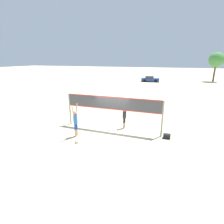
# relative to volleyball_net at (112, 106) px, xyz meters

# --- Properties ---
(ground_plane) EXTENTS (200.00, 200.00, 0.00)m
(ground_plane) POSITION_rel_volleyball_net_xyz_m (0.00, 0.00, -1.82)
(ground_plane) COLOR beige
(volleyball_net) EXTENTS (7.25, 0.11, 2.53)m
(volleyball_net) POSITION_rel_volleyball_net_xyz_m (0.00, 0.00, 0.00)
(volleyball_net) COLOR gray
(volleyball_net) RESTS_ON ground_plane
(player_spiker) EXTENTS (0.28, 0.72, 2.28)m
(player_spiker) POSITION_rel_volleyball_net_xyz_m (-1.92, -1.93, -0.61)
(player_spiker) COLOR tan
(player_spiker) RESTS_ON ground_plane
(player_blocker) EXTENTS (0.28, 0.69, 2.01)m
(player_blocker) POSITION_rel_volleyball_net_xyz_m (0.78, 0.62, -0.77)
(player_blocker) COLOR tan
(player_blocker) RESTS_ON ground_plane
(volleyball) EXTENTS (0.24, 0.24, 0.24)m
(volleyball) POSITION_rel_volleyball_net_xyz_m (-1.39, -2.78, -1.71)
(volleyball) COLOR silver
(volleyball) RESTS_ON ground_plane
(gear_bag) EXTENTS (0.47, 0.31, 0.30)m
(gear_bag) POSITION_rel_volleyball_net_xyz_m (3.97, -0.17, -1.67)
(gear_bag) COLOR black
(gear_bag) RESTS_ON ground_plane
(parked_car_near) EXTENTS (4.13, 2.24, 1.28)m
(parked_car_near) POSITION_rel_volleyball_net_xyz_m (-1.22, 29.86, -1.24)
(parked_car_near) COLOR navy
(parked_car_near) RESTS_ON ground_plane
(tree_left_cluster) EXTENTS (3.31, 3.31, 6.57)m
(tree_left_cluster) POSITION_rel_volleyball_net_xyz_m (12.60, 35.26, 3.05)
(tree_left_cluster) COLOR #4C3823
(tree_left_cluster) RESTS_ON ground_plane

